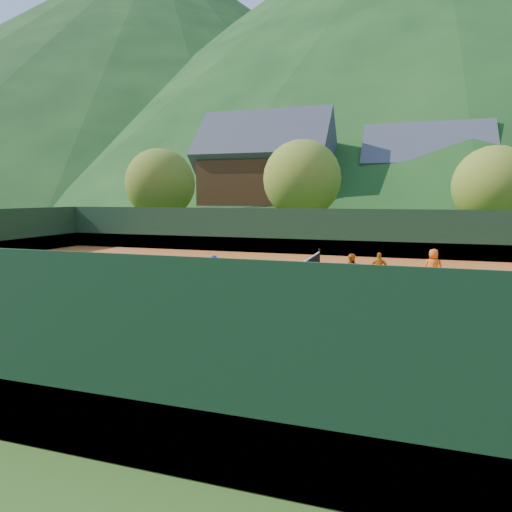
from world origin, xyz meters
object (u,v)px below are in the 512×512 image
(student_b, at_px, (379,269))
(chalet_left, at_px, (267,179))
(student_a, at_px, (351,271))
(student_c, at_px, (433,268))
(coach, at_px, (214,278))
(ball_hopper, at_px, (70,284))
(tennis_net, at_px, (292,280))
(chalet_mid, at_px, (425,185))

(student_b, bearing_deg, chalet_left, -69.71)
(student_a, xyz_separation_m, student_c, (3.23, 1.49, 0.07))
(student_b, bearing_deg, student_c, -178.37)
(coach, relative_size, chalet_left, 0.12)
(student_c, bearing_deg, student_b, 11.33)
(coach, bearing_deg, ball_hopper, -150.58)
(chalet_left, bearing_deg, student_c, -60.29)
(student_c, distance_m, tennis_net, 6.19)
(coach, relative_size, student_c, 1.04)
(student_a, bearing_deg, ball_hopper, 50.55)
(ball_hopper, bearing_deg, coach, 26.89)
(student_c, xyz_separation_m, ball_hopper, (-12.14, -7.53, -0.05))
(student_c, distance_m, chalet_mid, 31.15)
(coach, bearing_deg, student_b, 44.66)
(student_b, xyz_separation_m, chalet_mid, (2.85, 31.14, 4.28))
(coach, height_order, student_a, coach)
(coach, height_order, chalet_mid, chalet_mid)
(student_b, distance_m, chalet_left, 30.56)
(student_a, height_order, student_b, student_a)
(tennis_net, bearing_deg, student_b, 42.22)
(student_b, bearing_deg, ball_hopper, 30.50)
(tennis_net, distance_m, ball_hopper, 8.11)
(student_a, height_order, student_c, student_c)
(coach, bearing_deg, chalet_mid, 79.46)
(student_a, xyz_separation_m, chalet_mid, (3.91, 32.35, 4.25))
(coach, distance_m, student_c, 9.35)
(tennis_net, height_order, chalet_mid, chalet_mid)
(student_c, bearing_deg, coach, 38.56)
(coach, xyz_separation_m, student_b, (5.54, 5.01, -0.14))
(student_a, distance_m, ball_hopper, 10.76)
(student_b, xyz_separation_m, student_c, (2.17, 0.27, 0.11))
(coach, relative_size, student_b, 1.20)
(coach, distance_m, chalet_left, 33.39)
(tennis_net, xyz_separation_m, chalet_left, (-10.00, 30.00, 5.13))
(coach, xyz_separation_m, ball_hopper, (-4.42, -2.24, -0.08))
(student_a, bearing_deg, coach, 56.68)
(ball_hopper, bearing_deg, chalet_mid, 71.55)
(ball_hopper, distance_m, chalet_mid, 40.70)
(student_c, bearing_deg, ball_hopper, 35.95)
(chalet_mid, bearing_deg, tennis_net, -100.01)
(chalet_left, distance_m, chalet_mid, 16.51)
(coach, height_order, student_b, coach)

